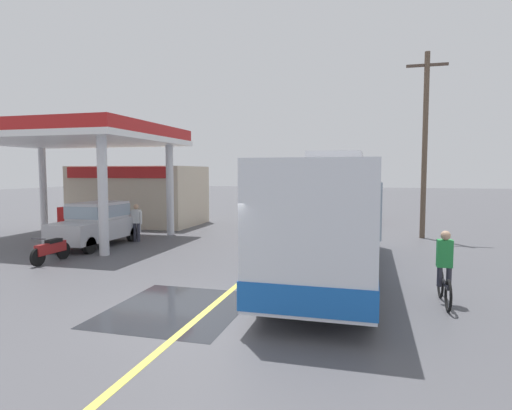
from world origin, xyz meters
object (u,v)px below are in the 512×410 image
object	(u,v)px
minibus_opposing_lane	(289,194)
cyclist_on_shoulder	(444,271)
car_at_pump	(97,222)
pedestrian_by_shop	(109,217)
motorcycle_parked_forecourt	(51,250)
car_trailing_behind_bus	(352,205)
coach_bus_main	(333,217)
pedestrian_near_pump	(136,221)

from	to	relation	value
minibus_opposing_lane	cyclist_on_shoulder	distance (m)	22.29
car_at_pump	pedestrian_by_shop	size ratio (longest dim) A/B	2.53
car_at_pump	motorcycle_parked_forecourt	size ratio (longest dim) A/B	2.33
cyclist_on_shoulder	motorcycle_parked_forecourt	bearing A→B (deg)	173.08
minibus_opposing_lane	motorcycle_parked_forecourt	world-z (taller)	minibus_opposing_lane
motorcycle_parked_forecourt	car_trailing_behind_bus	world-z (taller)	car_trailing_behind_bus
coach_bus_main	car_at_pump	distance (m)	10.17
coach_bus_main	car_trailing_behind_bus	size ratio (longest dim) A/B	2.63
pedestrian_near_pump	pedestrian_by_shop	distance (m)	2.49
car_at_pump	minibus_opposing_lane	world-z (taller)	minibus_opposing_lane
minibus_opposing_lane	pedestrian_by_shop	world-z (taller)	minibus_opposing_lane
pedestrian_near_pump	car_at_pump	bearing A→B (deg)	-124.31
cyclist_on_shoulder	motorcycle_parked_forecourt	size ratio (longest dim) A/B	1.01
pedestrian_by_shop	car_trailing_behind_bus	bearing A→B (deg)	41.51
coach_bus_main	pedestrian_near_pump	bearing A→B (deg)	156.76
pedestrian_by_shop	car_trailing_behind_bus	size ratio (longest dim) A/B	0.40
car_at_pump	cyclist_on_shoulder	bearing A→B (deg)	-20.49
pedestrian_near_pump	motorcycle_parked_forecourt	bearing A→B (deg)	-95.86
car_at_pump	car_trailing_behind_bus	distance (m)	15.77
minibus_opposing_lane	pedestrian_by_shop	xyz separation A→B (m)	(-6.26, -13.62, -0.54)
car_at_pump	minibus_opposing_lane	distance (m)	16.99
pedestrian_near_pump	pedestrian_by_shop	bearing A→B (deg)	151.88
car_trailing_behind_bus	car_at_pump	bearing A→B (deg)	-128.43
cyclist_on_shoulder	pedestrian_near_pump	size ratio (longest dim) A/B	1.10
car_at_pump	car_trailing_behind_bus	size ratio (longest dim) A/B	1.00
cyclist_on_shoulder	pedestrian_near_pump	bearing A→B (deg)	152.21
cyclist_on_shoulder	minibus_opposing_lane	bearing A→B (deg)	109.94
coach_bus_main	car_at_pump	world-z (taller)	coach_bus_main
car_at_pump	cyclist_on_shoulder	xyz separation A→B (m)	(12.64, -4.72, -0.23)
car_trailing_behind_bus	pedestrian_near_pump	bearing A→B (deg)	-128.93
car_at_pump	minibus_opposing_lane	bearing A→B (deg)	72.73
minibus_opposing_lane	car_trailing_behind_bus	distance (m)	6.15
cyclist_on_shoulder	car_trailing_behind_bus	size ratio (longest dim) A/B	0.43
pedestrian_near_pump	pedestrian_by_shop	size ratio (longest dim) A/B	1.00
car_trailing_behind_bus	cyclist_on_shoulder	bearing A→B (deg)	-80.56
pedestrian_near_pump	minibus_opposing_lane	bearing A→B (deg)	74.62
minibus_opposing_lane	car_trailing_behind_bus	xyz separation A→B (m)	(4.76, -3.87, -0.46)
pedestrian_near_pump	car_trailing_behind_bus	xyz separation A→B (m)	(8.83, 10.93, 0.08)
coach_bus_main	cyclist_on_shoulder	bearing A→B (deg)	-40.00
minibus_opposing_lane	car_trailing_behind_bus	world-z (taller)	minibus_opposing_lane
pedestrian_by_shop	car_trailing_behind_bus	world-z (taller)	car_trailing_behind_bus
pedestrian_by_shop	car_at_pump	bearing A→B (deg)	-64.81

